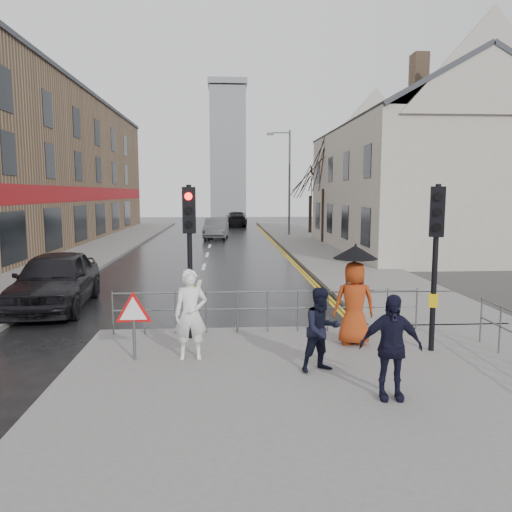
{
  "coord_description": "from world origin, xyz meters",
  "views": [
    {
      "loc": [
        0.97,
        -10.71,
        3.36
      ],
      "look_at": [
        1.91,
        4.31,
        1.46
      ],
      "focal_mm": 35.0,
      "sensor_mm": 36.0,
      "label": 1
    }
  ],
  "objects": [
    {
      "name": "church_tower",
      "position": [
        1.5,
        62.0,
        9.0
      ],
      "size": [
        5.0,
        5.0,
        18.0
      ],
      "primitive_type": "cube",
      "color": "gray",
      "rests_on": "ground"
    },
    {
      "name": "right_pavement",
      "position": [
        6.5,
        25.0,
        0.07
      ],
      "size": [
        4.0,
        40.0,
        0.14
      ],
      "primitive_type": "cube",
      "color": "#605E5B",
      "rests_on": "ground"
    },
    {
      "name": "pedestrian_a",
      "position": [
        0.29,
        -1.2,
        1.02
      ],
      "size": [
        0.65,
        0.44,
        1.76
      ],
      "primitive_type": "imported",
      "rotation": [
        0.0,
        0.0,
        0.03
      ],
      "color": "white",
      "rests_on": "near_pavement"
    },
    {
      "name": "pedestrian_b",
      "position": [
        2.71,
        -2.04,
        0.91
      ],
      "size": [
        0.9,
        0.8,
        1.54
      ],
      "primitive_type": "imported",
      "rotation": [
        0.0,
        0.0,
        0.35
      ],
      "color": "black",
      "rests_on": "near_pavement"
    },
    {
      "name": "near_pavement",
      "position": [
        3.0,
        -3.5,
        0.07
      ],
      "size": [
        10.0,
        9.0,
        0.14
      ],
      "primitive_type": "cube",
      "color": "#605E5B",
      "rests_on": "ground"
    },
    {
      "name": "car_far",
      "position": [
        2.17,
        40.39,
        0.74
      ],
      "size": [
        2.08,
        5.12,
        1.48
      ],
      "primitive_type": "imported",
      "rotation": [
        0.0,
        0.0,
        3.14
      ],
      "color": "black",
      "rests_on": "ground"
    },
    {
      "name": "building_left_terrace",
      "position": [
        -12.0,
        22.0,
        5.0
      ],
      "size": [
        8.0,
        42.0,
        10.0
      ],
      "primitive_type": "cube",
      "color": "#85694D",
      "rests_on": "ground"
    },
    {
      "name": "car_mid",
      "position": [
        0.33,
        26.5,
        0.75
      ],
      "size": [
        1.89,
        4.65,
        1.5
      ],
      "primitive_type": "imported",
      "rotation": [
        0.0,
        0.0,
        -0.07
      ],
      "color": "#484B4D",
      "rests_on": "ground"
    },
    {
      "name": "car_parked",
      "position": [
        -4.0,
        4.0,
        0.84
      ],
      "size": [
        2.31,
        5.05,
        1.68
      ],
      "primitive_type": "imported",
      "rotation": [
        0.0,
        0.0,
        0.07
      ],
      "color": "black",
      "rests_on": "ground"
    },
    {
      "name": "tree_near",
      "position": [
        7.5,
        22.0,
        5.14
      ],
      "size": [
        2.4,
        2.4,
        6.58
      ],
      "color": "#2E2019",
      "rests_on": "right_pavement"
    },
    {
      "name": "traffic_signal_near_right",
      "position": [
        5.2,
        -1.0,
        2.46
      ],
      "size": [
        0.34,
        0.33,
        3.4
      ],
      "color": "black",
      "rests_on": "near_pavement"
    },
    {
      "name": "building_right_cream",
      "position": [
        12.0,
        18.0,
        4.78
      ],
      "size": [
        9.0,
        16.4,
        10.1
      ],
      "color": "#AFA798",
      "rests_on": "ground"
    },
    {
      "name": "guard_railing_front",
      "position": [
        1.95,
        0.6,
        0.86
      ],
      "size": [
        7.14,
        0.04,
        1.0
      ],
      "color": "#595B5E",
      "rests_on": "near_pavement"
    },
    {
      "name": "pedestrian_with_umbrella",
      "position": [
        3.71,
        -0.48,
        1.28
      ],
      "size": [
        0.96,
        0.96,
        2.13
      ],
      "color": "#9D3612",
      "rests_on": "near_pavement"
    },
    {
      "name": "street_lamp",
      "position": [
        5.82,
        28.0,
        4.71
      ],
      "size": [
        1.83,
        0.25,
        8.0
      ],
      "color": "#595B5E",
      "rests_on": "right_pavement"
    },
    {
      "name": "pavement_bridge_right",
      "position": [
        6.5,
        3.0,
        0.07
      ],
      "size": [
        4.0,
        4.2,
        0.14
      ],
      "primitive_type": "cube",
      "color": "#605E5B",
      "rests_on": "ground"
    },
    {
      "name": "ground",
      "position": [
        0.0,
        0.0,
        0.0
      ],
      "size": [
        120.0,
        120.0,
        0.0
      ],
      "primitive_type": "plane",
      "color": "black",
      "rests_on": "ground"
    },
    {
      "name": "tree_far",
      "position": [
        8.0,
        30.0,
        4.42
      ],
      "size": [
        2.4,
        2.4,
        5.64
      ],
      "color": "#2E2019",
      "rests_on": "right_pavement"
    },
    {
      "name": "pedestrian_d",
      "position": [
        3.54,
        -3.32,
        0.98
      ],
      "size": [
        1.01,
        0.48,
        1.67
      ],
      "primitive_type": "imported",
      "rotation": [
        0.0,
        0.0,
        -0.07
      ],
      "color": "black",
      "rests_on": "near_pavement"
    },
    {
      "name": "traffic_signal_near_left",
      "position": [
        0.2,
        0.2,
        2.46
      ],
      "size": [
        0.28,
        0.27,
        3.4
      ],
      "color": "black",
      "rests_on": "near_pavement"
    },
    {
      "name": "warning_sign",
      "position": [
        -0.8,
        -1.21,
        1.04
      ],
      "size": [
        0.8,
        0.07,
        1.35
      ],
      "color": "#595B5E",
      "rests_on": "near_pavement"
    },
    {
      "name": "left_pavement",
      "position": [
        -6.5,
        23.0,
        0.07
      ],
      "size": [
        4.0,
        44.0,
        0.14
      ],
      "primitive_type": "cube",
      "color": "#605E5B",
      "rests_on": "ground"
    }
  ]
}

